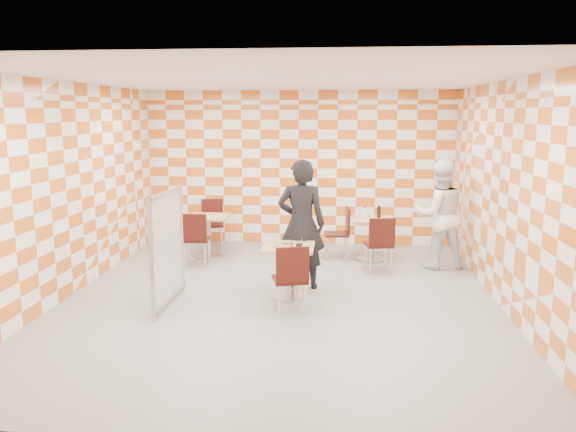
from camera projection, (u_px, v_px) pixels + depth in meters
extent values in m
plane|color=gray|center=(280.00, 299.00, 7.84)|extent=(7.00, 7.00, 0.00)
plane|color=white|center=(279.00, 79.00, 7.30)|extent=(7.00, 7.00, 0.00)
plane|color=white|center=(299.00, 168.00, 11.00)|extent=(6.00, 0.00, 6.00)
plane|color=white|center=(66.00, 190.00, 7.84)|extent=(0.00, 7.00, 7.00)
plane|color=white|center=(508.00, 196.00, 7.29)|extent=(0.00, 7.00, 7.00)
cube|color=tan|center=(289.00, 247.00, 7.78)|extent=(0.70, 0.70, 0.04)
cylinder|color=#A5A5AA|center=(289.00, 272.00, 7.85)|extent=(0.08, 0.08, 0.70)
cylinder|color=#A5A5AA|center=(289.00, 296.00, 7.91)|extent=(0.50, 0.50, 0.03)
cube|color=tan|center=(372.00, 219.00, 9.81)|extent=(0.70, 0.70, 0.04)
cylinder|color=#A5A5AA|center=(372.00, 240.00, 9.88)|extent=(0.08, 0.08, 0.70)
cylinder|color=#A5A5AA|center=(371.00, 259.00, 9.94)|extent=(0.50, 0.50, 0.03)
cube|color=tan|center=(208.00, 217.00, 10.06)|extent=(0.70, 0.70, 0.04)
cylinder|color=#A5A5AA|center=(209.00, 236.00, 10.13)|extent=(0.08, 0.08, 0.70)
cylinder|color=#A5A5AA|center=(209.00, 256.00, 10.19)|extent=(0.50, 0.50, 0.03)
cube|color=#340E0A|center=(290.00, 280.00, 7.23)|extent=(0.51, 0.51, 0.04)
cube|color=#340E0A|center=(293.00, 265.00, 6.99)|extent=(0.42, 0.15, 0.45)
cylinder|color=silver|center=(300.00, 292.00, 7.46)|extent=(0.03, 0.03, 0.43)
cylinder|color=silver|center=(275.00, 294.00, 7.40)|extent=(0.03, 0.03, 0.43)
cylinder|color=silver|center=(305.00, 301.00, 7.13)|extent=(0.03, 0.03, 0.43)
cylinder|color=silver|center=(279.00, 302.00, 7.08)|extent=(0.03, 0.03, 0.43)
cube|color=#340E0A|center=(379.00, 245.00, 9.15)|extent=(0.49, 0.49, 0.04)
cube|color=#340E0A|center=(382.00, 232.00, 8.91)|extent=(0.42, 0.11, 0.45)
cylinder|color=silver|center=(386.00, 256.00, 9.38)|extent=(0.03, 0.03, 0.43)
cylinder|color=silver|center=(366.00, 256.00, 9.35)|extent=(0.03, 0.03, 0.43)
cylinder|color=silver|center=(391.00, 261.00, 9.04)|extent=(0.03, 0.03, 0.43)
cylinder|color=silver|center=(370.00, 261.00, 9.02)|extent=(0.03, 0.03, 0.43)
cube|color=#340E0A|center=(336.00, 234.00, 9.95)|extent=(0.46, 0.46, 0.04)
cube|color=#340E0A|center=(348.00, 220.00, 9.91)|extent=(0.08, 0.42, 0.45)
cylinder|color=silver|center=(326.00, 245.00, 10.16)|extent=(0.03, 0.03, 0.43)
cylinder|color=silver|center=(327.00, 249.00, 9.82)|extent=(0.03, 0.03, 0.43)
cylinder|color=silver|center=(345.00, 245.00, 10.16)|extent=(0.03, 0.03, 0.43)
cylinder|color=silver|center=(347.00, 249.00, 9.83)|extent=(0.03, 0.03, 0.43)
cube|color=#340E0A|center=(197.00, 239.00, 9.53)|extent=(0.44, 0.44, 0.04)
cube|color=#340E0A|center=(194.00, 227.00, 9.29)|extent=(0.42, 0.06, 0.45)
cylinder|color=silver|center=(209.00, 251.00, 9.73)|extent=(0.03, 0.03, 0.43)
cylinder|color=silver|center=(190.00, 250.00, 9.75)|extent=(0.03, 0.03, 0.43)
cylinder|color=silver|center=(205.00, 255.00, 9.40)|extent=(0.03, 0.03, 0.43)
cylinder|color=silver|center=(185.00, 255.00, 9.41)|extent=(0.03, 0.03, 0.43)
cube|color=#340E0A|center=(213.00, 225.00, 10.76)|extent=(0.50, 0.50, 0.04)
cube|color=#340E0A|center=(212.00, 210.00, 10.91)|extent=(0.42, 0.13, 0.45)
cylinder|color=silver|center=(204.00, 239.00, 10.62)|extent=(0.03, 0.03, 0.43)
cylinder|color=silver|center=(222.00, 239.00, 10.66)|extent=(0.03, 0.03, 0.43)
cylinder|color=silver|center=(204.00, 235.00, 10.95)|extent=(0.03, 0.03, 0.43)
cylinder|color=silver|center=(222.00, 235.00, 10.99)|extent=(0.03, 0.03, 0.43)
cube|color=white|center=(168.00, 246.00, 7.53)|extent=(0.02, 1.30, 1.40)
cube|color=#B2B2B7|center=(165.00, 193.00, 7.40)|extent=(0.05, 1.30, 0.05)
cube|color=#B2B2B7|center=(170.00, 298.00, 7.66)|extent=(0.05, 1.30, 0.05)
cube|color=#B2B2B7|center=(152.00, 259.00, 6.90)|extent=(0.05, 0.05, 1.50)
cylinder|color=#B2B2B7|center=(154.00, 318.00, 7.04)|extent=(0.08, 0.08, 0.05)
cube|color=#B2B2B7|center=(181.00, 236.00, 8.17)|extent=(0.05, 0.05, 1.50)
cylinder|color=#B2B2B7|center=(183.00, 287.00, 8.31)|extent=(0.08, 0.08, 0.05)
imported|color=black|center=(301.00, 224.00, 8.22)|extent=(0.71, 0.47, 1.92)
imported|color=white|center=(440.00, 215.00, 9.29)|extent=(0.98, 0.83, 1.81)
cube|color=silver|center=(288.00, 246.00, 7.76)|extent=(0.38, 0.34, 0.01)
cone|color=tan|center=(288.00, 245.00, 7.76)|extent=(0.40, 0.40, 0.02)
cone|color=#F2D88C|center=(289.00, 244.00, 7.78)|extent=(0.33, 0.33, 0.01)
cylinder|color=maroon|center=(283.00, 245.00, 7.66)|extent=(0.04, 0.04, 0.01)
cylinder|color=maroon|center=(292.00, 245.00, 7.66)|extent=(0.04, 0.04, 0.01)
cylinder|color=maroon|center=(288.00, 244.00, 7.73)|extent=(0.04, 0.04, 0.01)
cylinder|color=maroon|center=(285.00, 243.00, 7.79)|extent=(0.04, 0.04, 0.01)
cylinder|color=maroon|center=(293.00, 243.00, 7.76)|extent=(0.04, 0.04, 0.01)
torus|color=black|center=(292.00, 244.00, 7.72)|extent=(0.03, 0.03, 0.01)
torus|color=black|center=(287.00, 244.00, 7.70)|extent=(0.03, 0.03, 0.01)
torus|color=black|center=(290.00, 243.00, 7.79)|extent=(0.03, 0.03, 0.01)
torus|color=black|center=(283.00, 243.00, 7.74)|extent=(0.03, 0.03, 0.01)
cylinder|color=white|center=(364.00, 213.00, 9.92)|extent=(0.06, 0.06, 0.16)
cylinder|color=red|center=(365.00, 207.00, 9.90)|extent=(0.04, 0.04, 0.04)
cylinder|color=black|center=(379.00, 212.00, 9.88)|extent=(0.07, 0.07, 0.20)
cylinder|color=red|center=(379.00, 205.00, 9.85)|extent=(0.03, 0.03, 0.03)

